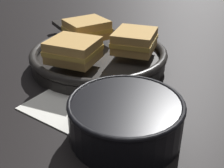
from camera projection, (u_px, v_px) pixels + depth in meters
ground_plane at (101, 103)px, 0.53m from camera, size 4.00×4.00×0.00m
napkin at (90, 104)px, 0.52m from camera, size 0.24×0.21×0.00m
soup_bowl at (126, 116)px, 0.43m from camera, size 0.18×0.18×0.06m
spoon at (91, 112)px, 0.49m from camera, size 0.15×0.06×0.01m
skillet at (99, 56)px, 0.67m from camera, size 0.45×0.32×0.04m
sandwich_near_left at (87, 29)px, 0.72m from camera, size 0.11×0.12×0.05m
sandwich_near_right at (73, 50)px, 0.59m from camera, size 0.13×0.12×0.05m
sandwich_far_left at (135, 41)px, 0.64m from camera, size 0.13×0.13×0.05m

